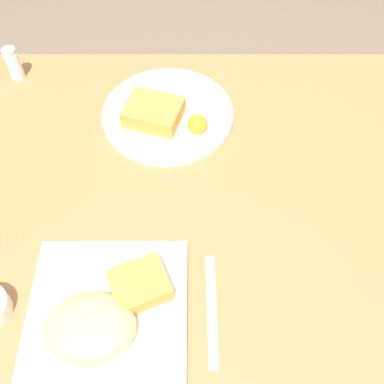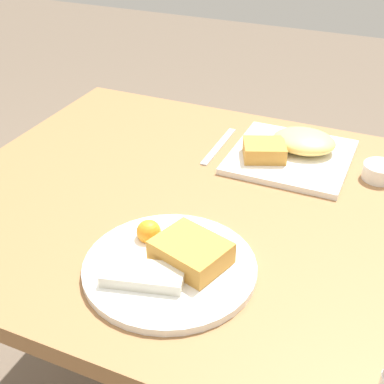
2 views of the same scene
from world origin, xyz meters
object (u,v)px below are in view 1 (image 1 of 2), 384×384
(salt_shaker, at_px, (16,65))
(butter_knife, at_px, (214,309))
(plate_oval_far, at_px, (168,112))
(plate_square_near, at_px, (108,315))

(salt_shaker, bearing_deg, butter_knife, -52.15)
(plate_oval_far, relative_size, butter_knife, 1.50)
(plate_square_near, height_order, plate_oval_far, plate_square_near)
(salt_shaker, bearing_deg, plate_oval_far, -20.51)
(plate_square_near, distance_m, plate_oval_far, 0.47)
(butter_knife, bearing_deg, plate_square_near, 94.73)
(plate_oval_far, relative_size, salt_shaker, 3.69)
(plate_square_near, bearing_deg, plate_oval_far, 79.72)
(plate_square_near, bearing_deg, butter_knife, 5.18)
(plate_square_near, xyz_separation_m, plate_oval_far, (0.08, 0.46, -0.01))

